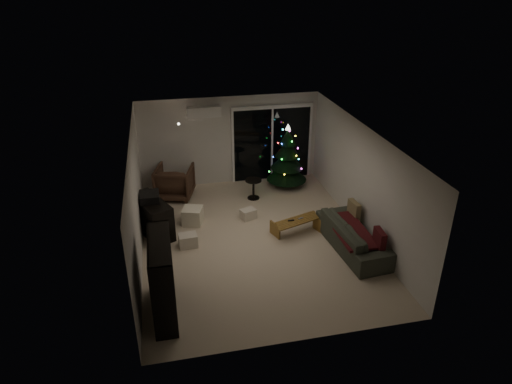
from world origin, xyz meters
The scene contains 18 objects.
room centered at (0.46, 1.49, 1.02)m, with size 6.50×7.51×2.60m.
bookshelf centered at (-2.25, -2.04, 0.73)m, with size 0.37×1.46×1.46m, color black, non-canonical shape.
media_cabinet centered at (-2.25, 0.81, 0.42)m, with size 0.50×1.34×0.84m, color black.
stereo centered at (-2.25, 0.81, 0.93)m, with size 0.43×0.50×0.18m, color black.
armchair centered at (-1.63, 2.58, 0.44)m, with size 0.94×0.96×0.88m, color #3D2218.
ottoman centered at (-1.30, 1.04, 0.20)m, with size 0.45×0.45×0.41m, color silver.
cardboard_box_a centered at (-1.50, 0.04, 0.14)m, with size 0.40×0.31×0.29m, color beige.
cardboard_box_b centered at (0.05, 0.99, 0.12)m, with size 0.36×0.27×0.25m, color beige.
side_table centered at (0.41, 2.05, 0.27)m, with size 0.44×0.44×0.54m, color black.
floor_lamp centered at (-1.38, 3.33, 0.93)m, with size 0.30×0.30×1.86m, color black.
sofa centered at (2.05, -0.81, 0.32)m, with size 2.20×0.86×0.64m, color #2A2E23.
sofa_throw centered at (1.95, -0.81, 0.46)m, with size 0.69×1.58×0.05m, color #49131D.
cushion_a centered at (2.30, -0.16, 0.58)m, with size 0.13×0.42×0.42m, color olive.
cushion_b centered at (2.30, -1.46, 0.58)m, with size 0.13×0.42×0.42m, color #49131D.
coffee_table centered at (1.02, 0.05, 0.18)m, with size 1.11×0.39×0.35m, color olive, non-canonical shape.
remote_a centered at (0.87, 0.05, 0.36)m, with size 0.14×0.04×0.02m, color black.
remote_b centered at (1.12, 0.10, 0.36)m, with size 0.13×0.04×0.02m, color slate.
christmas_tree centered at (1.49, 2.63, 0.91)m, with size 1.13×1.13×1.82m, color black.
Camera 1 is at (-1.85, -8.68, 5.55)m, focal length 32.00 mm.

